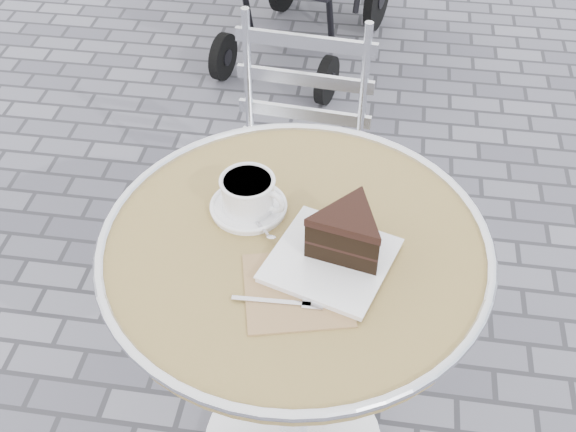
# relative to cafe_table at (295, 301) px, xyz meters

# --- Properties ---
(cafe_table) EXTENTS (0.72, 0.72, 0.74)m
(cafe_table) POSITION_rel_cafe_table_xyz_m (0.00, 0.00, 0.00)
(cafe_table) COLOR silver
(cafe_table) RESTS_ON ground
(cappuccino_set) EXTENTS (0.15, 0.16, 0.07)m
(cappuccino_set) POSITION_rel_cafe_table_xyz_m (-0.10, 0.07, 0.20)
(cappuccino_set) COLOR white
(cappuccino_set) RESTS_ON cafe_table
(cake_plate_set) EXTENTS (0.31, 0.30, 0.11)m
(cake_plate_set) POSITION_rel_cafe_table_xyz_m (0.09, -0.03, 0.21)
(cake_plate_set) COLOR #997354
(cake_plate_set) RESTS_ON cafe_table
(bistro_chair) EXTENTS (0.39, 0.39, 0.81)m
(bistro_chair) POSITION_rel_cafe_table_xyz_m (-0.08, 0.62, -0.07)
(bistro_chair) COLOR silver
(bistro_chair) RESTS_ON ground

